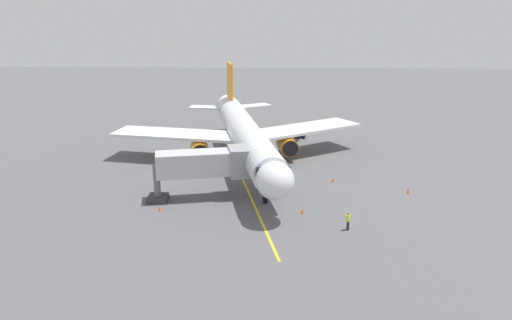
{
  "coord_description": "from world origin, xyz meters",
  "views": [
    {
      "loc": [
        -4.29,
        62.27,
        19.12
      ],
      "look_at": [
        -2.63,
        9.97,
        3.0
      ],
      "focal_mm": 34.05,
      "sensor_mm": 36.0,
      "label": 1
    }
  ],
  "objects_px": {
    "airplane": "(245,134)",
    "safety_cone_wing_port": "(333,180)",
    "jet_bridge": "(211,164)",
    "safety_cone_nose_right": "(408,191)",
    "safety_cone_wing_starboard": "(160,208)",
    "ground_crew_marshaller": "(348,221)",
    "safety_cone_nose_left": "(302,211)",
    "belt_loader_near_nose": "(300,133)"
  },
  "relations": [
    {
      "from": "belt_loader_near_nose",
      "to": "safety_cone_wing_port",
      "type": "bearing_deg",
      "value": 97.23
    },
    {
      "from": "ground_crew_marshaller",
      "to": "safety_cone_nose_left",
      "type": "bearing_deg",
      "value": -42.91
    },
    {
      "from": "airplane",
      "to": "ground_crew_marshaller",
      "type": "relative_size",
      "value": 23.43
    },
    {
      "from": "jet_bridge",
      "to": "safety_cone_wing_starboard",
      "type": "bearing_deg",
      "value": 38.55
    },
    {
      "from": "airplane",
      "to": "safety_cone_nose_left",
      "type": "bearing_deg",
      "value": 111.98
    },
    {
      "from": "belt_loader_near_nose",
      "to": "safety_cone_nose_left",
      "type": "height_order",
      "value": "belt_loader_near_nose"
    },
    {
      "from": "ground_crew_marshaller",
      "to": "safety_cone_wing_port",
      "type": "relative_size",
      "value": 3.11
    },
    {
      "from": "jet_bridge",
      "to": "safety_cone_wing_port",
      "type": "height_order",
      "value": "jet_bridge"
    },
    {
      "from": "ground_crew_marshaller",
      "to": "airplane",
      "type": "bearing_deg",
      "value": -62.22
    },
    {
      "from": "jet_bridge",
      "to": "airplane",
      "type": "bearing_deg",
      "value": -103.68
    },
    {
      "from": "safety_cone_nose_left",
      "to": "safety_cone_wing_starboard",
      "type": "bearing_deg",
      "value": -1.04
    },
    {
      "from": "ground_crew_marshaller",
      "to": "safety_cone_nose_right",
      "type": "xyz_separation_m",
      "value": [
        -8.02,
        -9.6,
        -0.61
      ]
    },
    {
      "from": "ground_crew_marshaller",
      "to": "safety_cone_nose_right",
      "type": "height_order",
      "value": "ground_crew_marshaller"
    },
    {
      "from": "belt_loader_near_nose",
      "to": "jet_bridge",
      "type": "bearing_deg",
      "value": 67.39
    },
    {
      "from": "jet_bridge",
      "to": "belt_loader_near_nose",
      "type": "bearing_deg",
      "value": -112.61
    },
    {
      "from": "jet_bridge",
      "to": "safety_cone_nose_right",
      "type": "height_order",
      "value": "jet_bridge"
    },
    {
      "from": "safety_cone_nose_left",
      "to": "belt_loader_near_nose",
      "type": "bearing_deg",
      "value": -92.78
    },
    {
      "from": "belt_loader_near_nose",
      "to": "ground_crew_marshaller",
      "type": "bearing_deg",
      "value": 94.08
    },
    {
      "from": "safety_cone_wing_port",
      "to": "safety_cone_wing_starboard",
      "type": "height_order",
      "value": "same"
    },
    {
      "from": "jet_bridge",
      "to": "safety_cone_wing_port",
      "type": "relative_size",
      "value": 20.92
    },
    {
      "from": "safety_cone_nose_right",
      "to": "safety_cone_wing_port",
      "type": "relative_size",
      "value": 1.0
    },
    {
      "from": "ground_crew_marshaller",
      "to": "safety_cone_nose_left",
      "type": "distance_m",
      "value": 5.36
    },
    {
      "from": "jet_bridge",
      "to": "safety_cone_wing_starboard",
      "type": "relative_size",
      "value": 20.92
    },
    {
      "from": "safety_cone_nose_right",
      "to": "airplane",
      "type": "bearing_deg",
      "value": -28.91
    },
    {
      "from": "airplane",
      "to": "belt_loader_near_nose",
      "type": "relative_size",
      "value": 8.55
    },
    {
      "from": "jet_bridge",
      "to": "safety_cone_nose_right",
      "type": "distance_m",
      "value": 21.77
    },
    {
      "from": "airplane",
      "to": "safety_cone_wing_port",
      "type": "distance_m",
      "value": 13.15
    },
    {
      "from": "ground_crew_marshaller",
      "to": "belt_loader_near_nose",
      "type": "height_order",
      "value": "belt_loader_near_nose"
    },
    {
      "from": "ground_crew_marshaller",
      "to": "safety_cone_nose_right",
      "type": "bearing_deg",
      "value": -129.86
    },
    {
      "from": "airplane",
      "to": "jet_bridge",
      "type": "bearing_deg",
      "value": 76.32
    },
    {
      "from": "airplane",
      "to": "safety_cone_wing_port",
      "type": "xyz_separation_m",
      "value": [
        -10.65,
        6.75,
        -3.73
      ]
    },
    {
      "from": "safety_cone_wing_port",
      "to": "safety_cone_wing_starboard",
      "type": "bearing_deg",
      "value": 26.55
    },
    {
      "from": "safety_cone_wing_port",
      "to": "safety_cone_nose_right",
      "type": "bearing_deg",
      "value": 156.17
    },
    {
      "from": "belt_loader_near_nose",
      "to": "safety_cone_wing_port",
      "type": "height_order",
      "value": "belt_loader_near_nose"
    },
    {
      "from": "safety_cone_nose_right",
      "to": "belt_loader_near_nose",
      "type": "bearing_deg",
      "value": -66.79
    },
    {
      "from": "ground_crew_marshaller",
      "to": "safety_cone_nose_left",
      "type": "relative_size",
      "value": 3.11
    },
    {
      "from": "belt_loader_near_nose",
      "to": "safety_cone_wing_starboard",
      "type": "distance_m",
      "value": 33.93
    },
    {
      "from": "ground_crew_marshaller",
      "to": "safety_cone_wing_port",
      "type": "height_order",
      "value": "ground_crew_marshaller"
    },
    {
      "from": "safety_cone_nose_left",
      "to": "safety_cone_wing_port",
      "type": "bearing_deg",
      "value": -113.66
    },
    {
      "from": "airplane",
      "to": "safety_cone_wing_starboard",
      "type": "height_order",
      "value": "airplane"
    },
    {
      "from": "ground_crew_marshaller",
      "to": "safety_cone_wing_starboard",
      "type": "xyz_separation_m",
      "value": [
        18.11,
        -3.88,
        -0.61
      ]
    },
    {
      "from": "airplane",
      "to": "belt_loader_near_nose",
      "type": "distance_m",
      "value": 16.6
    }
  ]
}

